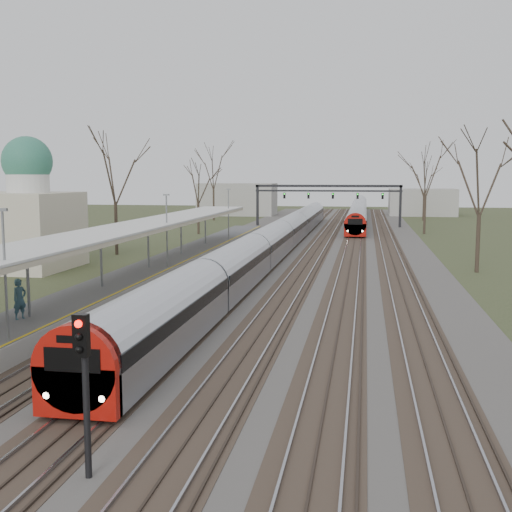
{
  "coord_description": "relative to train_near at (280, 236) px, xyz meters",
  "views": [
    {
      "loc": [
        5.62,
        -7.91,
        7.22
      ],
      "look_at": [
        -1.46,
        33.61,
        2.0
      ],
      "focal_mm": 45.0,
      "sensor_mm": 36.0,
      "label": 1
    }
  ],
  "objects": [
    {
      "name": "tree_west_far",
      "position": [
        -14.5,
        -5.55,
        6.54
      ],
      "size": [
        5.5,
        5.5,
        11.33
      ],
      "color": "#2D231C",
      "rests_on": "ground"
    },
    {
      "name": "dome_building",
      "position": [
        -19.21,
        -15.55,
        2.24
      ],
      "size": [
        10.0,
        8.0,
        10.3
      ],
      "color": "beige",
      "rests_on": "ground"
    },
    {
      "name": "canopy",
      "position": [
        -6.55,
        -20.57,
        2.45
      ],
      "size": [
        4.1,
        50.0,
        3.11
      ],
      "color": "slate",
      "rests_on": "platform"
    },
    {
      "name": "passenger",
      "position": [
        -6.68,
        -36.08,
        0.43
      ],
      "size": [
        0.66,
        0.78,
        1.81
      ],
      "primitive_type": "imported",
      "rotation": [
        0.0,
        0.0,
        1.17
      ],
      "color": "#31515F",
      "rests_on": "platform"
    },
    {
      "name": "platform",
      "position": [
        -6.55,
        -16.05,
        -0.98
      ],
      "size": [
        3.5,
        69.0,
        1.0
      ],
      "primitive_type": "cube",
      "color": "#9E9B93",
      "rests_on": "ground"
    },
    {
      "name": "track_bed",
      "position": [
        2.76,
        1.45,
        -1.42
      ],
      "size": [
        24.0,
        160.0,
        0.22
      ],
      "color": "#474442",
      "rests_on": "ground"
    },
    {
      "name": "tree_east_far",
      "position": [
        16.5,
        -11.55,
        5.81
      ],
      "size": [
        5.0,
        5.0,
        10.3
      ],
      "color": "#2D231C",
      "rests_on": "ground"
    },
    {
      "name": "train_near",
      "position": [
        0.0,
        0.0,
        0.0
      ],
      "size": [
        2.62,
        90.21,
        3.05
      ],
      "color": "#A9ACB4",
      "rests_on": "ground"
    },
    {
      "name": "train_far",
      "position": [
        7.0,
        50.93,
        0.0
      ],
      "size": [
        2.62,
        75.21,
        3.05
      ],
      "color": "#A9ACB4",
      "rests_on": "ground"
    },
    {
      "name": "signal_post",
      "position": [
        1.75,
        -47.9,
        1.25
      ],
      "size": [
        0.35,
        0.45,
        4.1
      ],
      "color": "black",
      "rests_on": "ground"
    },
    {
      "name": "signal_gantry",
      "position": [
        2.79,
        31.44,
        3.43
      ],
      "size": [
        21.0,
        0.59,
        6.08
      ],
      "color": "black",
      "rests_on": "ground"
    }
  ]
}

